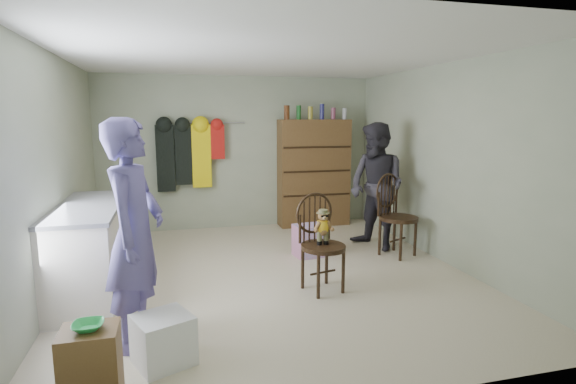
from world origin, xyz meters
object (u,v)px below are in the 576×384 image
object	(u,v)px
counter	(91,248)
chair_front	(321,236)
chair_far	(395,212)
dresser	(314,172)

from	to	relation	value
counter	chair_front	distance (m)	2.43
counter	chair_far	distance (m)	3.74
dresser	chair_far	bearing A→B (deg)	-74.79
counter	chair_far	size ratio (longest dim) A/B	1.69
counter	chair_front	xyz separation A→B (m)	(2.36, -0.55, 0.12)
chair_front	chair_far	distance (m)	1.65
counter	dresser	distance (m)	3.96
chair_front	dresser	world-z (taller)	dresser
dresser	chair_front	bearing A→B (deg)	-106.37
counter	dresser	world-z (taller)	dresser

